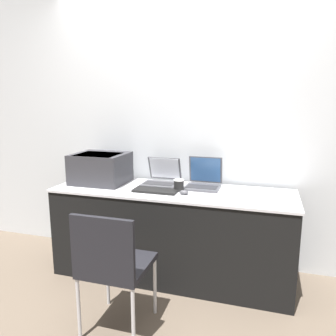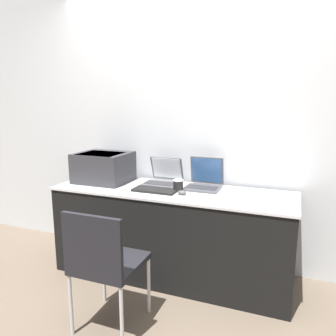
{
  "view_description": "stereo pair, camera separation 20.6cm",
  "coord_description": "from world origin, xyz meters",
  "px_view_note": "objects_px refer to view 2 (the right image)",
  "views": [
    {
      "loc": [
        0.76,
        -2.28,
        1.51
      ],
      "look_at": [
        -0.05,
        0.34,
        0.96
      ],
      "focal_mm": 35.0,
      "sensor_mm": 36.0,
      "label": 1
    },
    {
      "loc": [
        0.95,
        -2.21,
        1.51
      ],
      "look_at": [
        -0.05,
        0.34,
        0.96
      ],
      "focal_mm": 35.0,
      "sensor_mm": 36.0,
      "label": 2
    }
  ],
  "objects_px": {
    "mouse": "(182,193)",
    "chair": "(104,260)",
    "external_keyboard": "(154,190)",
    "laptop_right": "(204,181)",
    "laptop_left": "(163,178)",
    "printer": "(103,166)",
    "coffee_cup": "(178,185)"
  },
  "relations": [
    {
      "from": "laptop_right",
      "to": "printer",
      "type": "bearing_deg",
      "value": -172.99
    },
    {
      "from": "laptop_left",
      "to": "mouse",
      "type": "relative_size",
      "value": 4.16
    },
    {
      "from": "coffee_cup",
      "to": "mouse",
      "type": "xyz_separation_m",
      "value": [
        0.07,
        -0.1,
        -0.03
      ]
    },
    {
      "from": "laptop_left",
      "to": "coffee_cup",
      "type": "bearing_deg",
      "value": -41.23
    },
    {
      "from": "external_keyboard",
      "to": "mouse",
      "type": "distance_m",
      "value": 0.25
    },
    {
      "from": "laptop_left",
      "to": "laptop_right",
      "type": "xyz_separation_m",
      "value": [
        0.39,
        -0.01,
        0.0
      ]
    },
    {
      "from": "chair",
      "to": "printer",
      "type": "bearing_deg",
      "value": 121.75
    },
    {
      "from": "mouse",
      "to": "chair",
      "type": "height_order",
      "value": "chair"
    },
    {
      "from": "printer",
      "to": "external_keyboard",
      "type": "distance_m",
      "value": 0.62
    },
    {
      "from": "laptop_right",
      "to": "mouse",
      "type": "relative_size",
      "value": 3.94
    },
    {
      "from": "chair",
      "to": "external_keyboard",
      "type": "bearing_deg",
      "value": 87.26
    },
    {
      "from": "external_keyboard",
      "to": "coffee_cup",
      "type": "distance_m",
      "value": 0.2
    },
    {
      "from": "laptop_right",
      "to": "coffee_cup",
      "type": "relative_size",
      "value": 3.07
    },
    {
      "from": "printer",
      "to": "laptop_right",
      "type": "distance_m",
      "value": 0.95
    },
    {
      "from": "coffee_cup",
      "to": "mouse",
      "type": "height_order",
      "value": "coffee_cup"
    },
    {
      "from": "mouse",
      "to": "printer",
      "type": "bearing_deg",
      "value": 168.79
    },
    {
      "from": "printer",
      "to": "laptop_left",
      "type": "relative_size",
      "value": 1.5
    },
    {
      "from": "printer",
      "to": "mouse",
      "type": "bearing_deg",
      "value": -11.21
    },
    {
      "from": "printer",
      "to": "coffee_cup",
      "type": "xyz_separation_m",
      "value": [
        0.76,
        -0.06,
        -0.1
      ]
    },
    {
      "from": "chair",
      "to": "laptop_left",
      "type": "bearing_deg",
      "value": 90.08
    },
    {
      "from": "printer",
      "to": "external_keyboard",
      "type": "relative_size",
      "value": 1.28
    },
    {
      "from": "external_keyboard",
      "to": "laptop_right",
      "type": "bearing_deg",
      "value": 37.17
    },
    {
      "from": "coffee_cup",
      "to": "chair",
      "type": "bearing_deg",
      "value": -104.55
    },
    {
      "from": "external_keyboard",
      "to": "mouse",
      "type": "xyz_separation_m",
      "value": [
        0.25,
        -0.01,
        0.01
      ]
    },
    {
      "from": "laptop_left",
      "to": "coffee_cup",
      "type": "distance_m",
      "value": 0.29
    },
    {
      "from": "printer",
      "to": "chair",
      "type": "height_order",
      "value": "printer"
    },
    {
      "from": "laptop_right",
      "to": "external_keyboard",
      "type": "bearing_deg",
      "value": -142.83
    },
    {
      "from": "printer",
      "to": "laptop_right",
      "type": "xyz_separation_m",
      "value": [
        0.94,
        0.12,
        -0.09
      ]
    },
    {
      "from": "laptop_right",
      "to": "mouse",
      "type": "distance_m",
      "value": 0.3
    },
    {
      "from": "mouse",
      "to": "laptop_left",
      "type": "bearing_deg",
      "value": 134.59
    },
    {
      "from": "mouse",
      "to": "chair",
      "type": "xyz_separation_m",
      "value": [
        -0.28,
        -0.72,
        -0.29
      ]
    },
    {
      "from": "laptop_left",
      "to": "mouse",
      "type": "bearing_deg",
      "value": -45.41
    }
  ]
}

